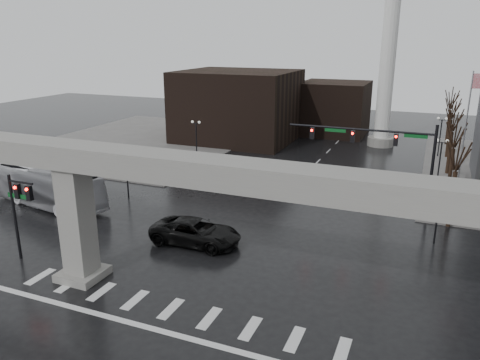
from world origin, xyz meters
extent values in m
plane|color=black|center=(0.00, 0.00, 0.00)|extent=(160.00, 160.00, 0.00)
cube|color=slate|center=(-26.00, 36.00, 0.07)|extent=(28.00, 36.00, 0.15)
cube|color=gray|center=(0.00, 0.00, 8.00)|extent=(48.00, 2.20, 1.40)
cube|color=gray|center=(-7.00, 0.00, 3.65)|extent=(1.60, 1.60, 7.30)
cube|color=gray|center=(-7.00, 0.00, 0.25)|extent=(2.60, 2.60, 0.50)
cube|color=black|center=(-14.00, 42.00, 5.00)|extent=(16.00, 14.00, 10.00)
cube|color=black|center=(-2.00, 52.00, 4.00)|extent=(10.00, 10.00, 8.00)
cylinder|color=white|center=(6.00, 46.00, 15.00)|extent=(2.00, 2.00, 30.00)
cylinder|color=gray|center=(6.00, 46.00, 0.60)|extent=(3.60, 3.60, 1.20)
cylinder|color=black|center=(12.80, 18.80, 4.00)|extent=(0.24, 0.24, 8.00)
cylinder|color=black|center=(6.80, 18.80, 7.20)|extent=(12.00, 0.18, 0.18)
cube|color=black|center=(9.80, 18.80, 6.55)|extent=(0.35, 0.30, 1.00)
cube|color=black|center=(6.30, 18.80, 6.55)|extent=(0.35, 0.30, 1.00)
cube|color=black|center=(2.80, 18.80, 6.55)|extent=(0.35, 0.30, 1.00)
sphere|color=#FF0C05|center=(9.80, 18.62, 6.85)|extent=(0.20, 0.20, 0.20)
cube|color=#0B511D|center=(11.30, 18.80, 7.00)|extent=(1.80, 0.05, 0.35)
cube|color=#0B511D|center=(4.80, 18.80, 7.00)|extent=(1.80, 0.05, 0.35)
cylinder|color=black|center=(-12.80, 0.50, 3.00)|extent=(0.20, 0.20, 6.00)
cylinder|color=black|center=(-11.80, 0.50, 5.60)|extent=(2.00, 0.14, 0.14)
cube|color=black|center=(-12.20, 0.50, 4.95)|extent=(0.35, 0.30, 1.00)
cube|color=black|center=(-11.20, 0.50, 4.95)|extent=(0.35, 0.30, 1.00)
cube|color=#0B511D|center=(-12.30, 0.50, 4.60)|extent=(1.60, 0.05, 0.30)
cylinder|color=silver|center=(15.00, 22.00, 6.00)|extent=(0.12, 0.12, 12.00)
cylinder|color=black|center=(13.50, 14.00, 2.40)|extent=(0.14, 0.14, 4.80)
cube|color=black|center=(13.50, 14.00, 4.75)|extent=(0.90, 0.06, 0.06)
sphere|color=silver|center=(13.05, 14.00, 4.95)|extent=(0.32, 0.32, 0.32)
sphere|color=silver|center=(13.95, 14.00, 4.95)|extent=(0.32, 0.32, 0.32)
cylinder|color=black|center=(13.50, 28.00, 2.40)|extent=(0.14, 0.14, 4.80)
cube|color=black|center=(13.50, 28.00, 4.75)|extent=(0.90, 0.06, 0.06)
sphere|color=silver|center=(13.05, 28.00, 4.95)|extent=(0.32, 0.32, 0.32)
sphere|color=silver|center=(13.95, 28.00, 4.95)|extent=(0.32, 0.32, 0.32)
cylinder|color=black|center=(13.50, 42.00, 2.40)|extent=(0.14, 0.14, 4.80)
cube|color=black|center=(13.50, 42.00, 4.75)|extent=(0.90, 0.06, 0.06)
sphere|color=silver|center=(13.05, 42.00, 4.95)|extent=(0.32, 0.32, 0.32)
sphere|color=silver|center=(13.95, 42.00, 4.95)|extent=(0.32, 0.32, 0.32)
cylinder|color=black|center=(-13.50, 14.00, 2.40)|extent=(0.14, 0.14, 4.80)
cube|color=black|center=(-13.50, 14.00, 4.75)|extent=(0.90, 0.06, 0.06)
sphere|color=silver|center=(-13.95, 14.00, 4.95)|extent=(0.32, 0.32, 0.32)
sphere|color=silver|center=(-13.05, 14.00, 4.95)|extent=(0.32, 0.32, 0.32)
cylinder|color=black|center=(-13.50, 28.00, 2.40)|extent=(0.14, 0.14, 4.80)
cube|color=black|center=(-13.50, 28.00, 4.75)|extent=(0.90, 0.06, 0.06)
sphere|color=silver|center=(-13.95, 28.00, 4.95)|extent=(0.32, 0.32, 0.32)
sphere|color=silver|center=(-13.05, 28.00, 4.95)|extent=(0.32, 0.32, 0.32)
cylinder|color=black|center=(-13.50, 42.00, 2.40)|extent=(0.14, 0.14, 4.80)
cube|color=black|center=(-13.50, 42.00, 4.75)|extent=(0.90, 0.06, 0.06)
sphere|color=silver|center=(-13.95, 42.00, 4.95)|extent=(0.32, 0.32, 0.32)
sphere|color=silver|center=(-13.05, 42.00, 4.95)|extent=(0.32, 0.32, 0.32)
cylinder|color=black|center=(14.50, 18.00, 2.27)|extent=(0.34, 0.34, 4.55)
cylinder|color=black|center=(14.50, 18.00, 6.01)|extent=(0.12, 1.52, 2.98)
cylinder|color=black|center=(15.00, 18.25, 5.78)|extent=(0.83, 1.14, 2.51)
cylinder|color=black|center=(14.50, 26.00, 2.33)|extent=(0.34, 0.34, 4.66)
cylinder|color=black|center=(14.50, 26.00, 6.15)|extent=(0.12, 1.55, 3.05)
cylinder|color=black|center=(15.00, 26.25, 5.91)|extent=(0.85, 1.16, 2.57)
cylinder|color=black|center=(14.50, 34.00, 2.38)|extent=(0.34, 0.34, 4.76)
cylinder|color=black|center=(14.50, 34.00, 6.29)|extent=(0.12, 1.59, 3.11)
cylinder|color=black|center=(15.00, 34.25, 6.05)|extent=(0.86, 1.18, 2.62)
cylinder|color=black|center=(14.50, 42.00, 2.43)|extent=(0.34, 0.34, 4.87)
cylinder|color=black|center=(14.50, 42.00, 6.43)|extent=(0.12, 1.62, 3.18)
cylinder|color=black|center=(15.00, 42.25, 6.18)|extent=(0.88, 1.20, 2.68)
cylinder|color=black|center=(14.50, 50.00, 2.48)|extent=(0.34, 0.34, 4.97)
cylinder|color=black|center=(14.50, 50.00, 6.57)|extent=(0.12, 1.65, 3.25)
cylinder|color=black|center=(15.00, 50.25, 6.31)|extent=(0.89, 1.23, 2.74)
imported|color=black|center=(-2.73, 7.22, 0.93)|extent=(6.73, 3.20, 1.86)
imported|color=#B8B8BD|center=(-19.03, 9.47, 1.80)|extent=(13.28, 5.38, 3.61)
imported|color=black|center=(-1.73, 22.44, 0.68)|extent=(2.24, 4.20, 1.36)
camera|label=1|loc=(12.38, -20.72, 14.63)|focal=35.00mm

